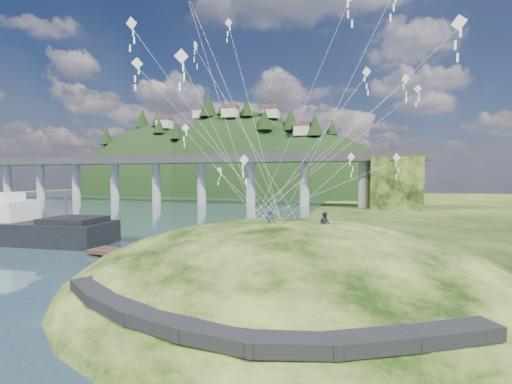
# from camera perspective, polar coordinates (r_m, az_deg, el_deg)

# --- Properties ---
(ground) EXTENTS (320.00, 320.00, 0.00)m
(ground) POSITION_cam_1_polar(r_m,az_deg,el_deg) (28.25, -11.70, -14.79)
(ground) COLOR black
(ground) RESTS_ON ground
(grass_hill) EXTENTS (36.00, 32.00, 13.00)m
(grass_hill) POSITION_cam_1_polar(r_m,az_deg,el_deg) (28.00, 5.83, -18.16)
(grass_hill) COLOR black
(grass_hill) RESTS_ON ground
(footpath) EXTENTS (22.29, 5.84, 0.83)m
(footpath) POSITION_cam_1_polar(r_m,az_deg,el_deg) (16.27, -4.32, -20.45)
(footpath) COLOR black
(footpath) RESTS_ON ground
(bridge) EXTENTS (160.00, 11.00, 15.00)m
(bridge) POSITION_cam_1_polar(r_m,az_deg,el_deg) (101.67, -6.24, 3.43)
(bridge) COLOR #2D2B2B
(bridge) RESTS_ON ground
(far_ridge) EXTENTS (153.00, 70.00, 94.50)m
(far_ridge) POSITION_cam_1_polar(r_m,az_deg,el_deg) (157.21, -4.63, -3.06)
(far_ridge) COLOR black
(far_ridge) RESTS_ON ground
(work_barge) EXTENTS (23.81, 8.32, 8.17)m
(work_barge) POSITION_cam_1_polar(r_m,az_deg,el_deg) (52.88, -34.63, -4.73)
(work_barge) COLOR black
(work_barge) RESTS_ON ground
(wooden_dock) EXTENTS (15.08, 4.44, 1.06)m
(wooden_dock) POSITION_cam_1_polar(r_m,az_deg,el_deg) (36.19, -17.40, -10.18)
(wooden_dock) COLOR #381E17
(wooden_dock) RESTS_ON ground
(kite_flyers) EXTENTS (4.87, 1.50, 1.97)m
(kite_flyers) POSITION_cam_1_polar(r_m,az_deg,el_deg) (25.67, 8.07, -3.13)
(kite_flyers) COLOR #282A36
(kite_flyers) RESTS_ON ground
(kite_swarm) EXTENTS (21.33, 18.06, 19.96)m
(kite_swarm) POSITION_cam_1_polar(r_m,az_deg,el_deg) (28.69, 1.75, 20.61)
(kite_swarm) COLOR white
(kite_swarm) RESTS_ON ground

